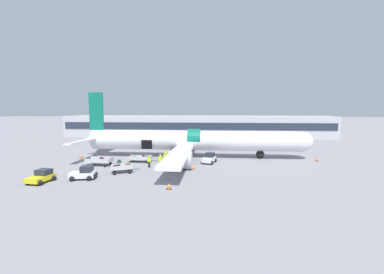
% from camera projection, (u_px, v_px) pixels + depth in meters
% --- Properties ---
extents(ground_plane, '(500.00, 500.00, 0.00)m').
position_uv_depth(ground_plane, '(177.00, 164.00, 33.18)').
color(ground_plane, gray).
extents(terminal_strip, '(76.02, 11.12, 5.92)m').
position_uv_depth(terminal_strip, '(196.00, 126.00, 69.60)').
color(terminal_strip, '#B2B2B7').
rests_on(terminal_strip, ground_plane).
extents(airplane, '(36.91, 31.11, 10.46)m').
position_uv_depth(airplane, '(191.00, 141.00, 37.81)').
color(airplane, silver).
rests_on(airplane, ground_plane).
extents(baggage_tug_lead, '(2.24, 2.83, 1.32)m').
position_uv_depth(baggage_tug_lead, '(42.00, 177.00, 24.78)').
color(baggage_tug_lead, yellow).
rests_on(baggage_tug_lead, ground_plane).
extents(baggage_tug_mid, '(2.95, 2.26, 1.48)m').
position_uv_depth(baggage_tug_mid, '(84.00, 174.00, 25.87)').
color(baggage_tug_mid, silver).
rests_on(baggage_tug_mid, ground_plane).
extents(baggage_tug_rear, '(2.32, 3.00, 1.45)m').
position_uv_depth(baggage_tug_rear, '(209.00, 159.00, 33.93)').
color(baggage_tug_rear, white).
rests_on(baggage_tug_rear, ground_plane).
extents(baggage_cart_loading, '(4.28, 1.89, 1.09)m').
position_uv_depth(baggage_cart_loading, '(141.00, 159.00, 34.39)').
color(baggage_cart_loading, '#B7BABF').
rests_on(baggage_cart_loading, ground_plane).
extents(baggage_cart_queued, '(4.29, 2.16, 1.11)m').
position_uv_depth(baggage_cart_queued, '(100.00, 161.00, 32.35)').
color(baggage_cart_queued, '#B7BABF').
rests_on(baggage_cart_queued, ground_plane).
extents(baggage_cart_empty, '(3.44, 2.55, 1.15)m').
position_uv_depth(baggage_cart_empty, '(123.00, 168.00, 28.60)').
color(baggage_cart_empty, '#B7BABF').
rests_on(baggage_cart_empty, ground_plane).
extents(ground_crew_loader_a, '(0.49, 0.51, 1.57)m').
position_uv_depth(ground_crew_loader_a, '(164.00, 158.00, 33.19)').
color(ground_crew_loader_a, '#1E2338').
rests_on(ground_crew_loader_a, ground_plane).
extents(ground_crew_loader_b, '(0.54, 0.46, 1.57)m').
position_uv_depth(ground_crew_loader_b, '(149.00, 161.00, 31.20)').
color(ground_crew_loader_b, black).
rests_on(ground_crew_loader_b, ground_plane).
extents(ground_crew_driver, '(0.56, 0.56, 1.75)m').
position_uv_depth(ground_crew_driver, '(160.00, 160.00, 31.36)').
color(ground_crew_driver, '#2D2D33').
rests_on(ground_crew_driver, ground_plane).
extents(ground_crew_supervisor, '(0.58, 0.58, 1.83)m').
position_uv_depth(ground_crew_supervisor, '(166.00, 156.00, 34.34)').
color(ground_crew_supervisor, black).
rests_on(ground_crew_supervisor, ground_plane).
extents(suitcase_on_tarmac_upright, '(0.56, 0.45, 0.81)m').
position_uv_depth(suitcase_on_tarmac_upright, '(119.00, 163.00, 32.29)').
color(suitcase_on_tarmac_upright, '#14472D').
rests_on(suitcase_on_tarmac_upright, ground_plane).
extents(safety_cone_nose, '(0.43, 0.43, 0.72)m').
position_uv_depth(safety_cone_nose, '(317.00, 159.00, 35.16)').
color(safety_cone_nose, black).
rests_on(safety_cone_nose, ground_plane).
extents(safety_cone_engine_left, '(0.48, 0.48, 0.64)m').
position_uv_depth(safety_cone_engine_left, '(169.00, 186.00, 22.68)').
color(safety_cone_engine_left, black).
rests_on(safety_cone_engine_left, ground_plane).
extents(safety_cone_wingtip, '(0.55, 0.55, 0.70)m').
position_uv_depth(safety_cone_wingtip, '(192.00, 167.00, 30.33)').
color(safety_cone_wingtip, black).
rests_on(safety_cone_wingtip, ground_plane).
extents(safety_cone_tail, '(0.53, 0.53, 0.57)m').
position_uv_depth(safety_cone_tail, '(81.00, 156.00, 37.46)').
color(safety_cone_tail, black).
rests_on(safety_cone_tail, ground_plane).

